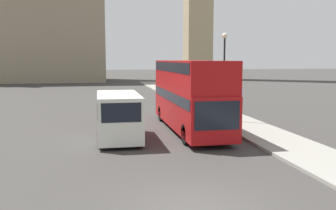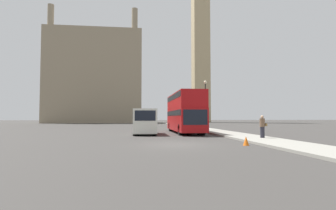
{
  "view_description": "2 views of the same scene",
  "coord_description": "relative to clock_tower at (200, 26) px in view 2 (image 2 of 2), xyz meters",
  "views": [
    {
      "loc": [
        -2.69,
        -10.12,
        4.32
      ],
      "look_at": [
        1.44,
        11.79,
        1.6
      ],
      "focal_mm": 40.0,
      "sensor_mm": 36.0,
      "label": 1
    },
    {
      "loc": [
        -2.35,
        -16.31,
        1.69
      ],
      "look_at": [
        2.15,
        21.83,
        3.51
      ],
      "focal_mm": 28.0,
      "sensor_mm": 36.0,
      "label": 2
    }
  ],
  "objects": [
    {
      "name": "pedestrian",
      "position": [
        -12.23,
        -68.52,
        -32.49
      ],
      "size": [
        0.54,
        0.38,
        1.69
      ],
      "color": "#23232D",
      "rests_on": "sidewalk_strip"
    },
    {
      "name": "building_block_distant",
      "position": [
        -34.64,
        -3.2,
        -19.32
      ],
      "size": [
        28.42,
        14.75,
        34.43
      ],
      "color": "gray",
      "rests_on": "ground_plane"
    },
    {
      "name": "street_lamp",
      "position": [
        -13.57,
        -57.0,
        -29.45
      ],
      "size": [
        0.36,
        0.36,
        5.93
      ],
      "color": "black",
      "rests_on": "sidewalk_strip"
    },
    {
      "name": "sidewalk_strip",
      "position": [
        -12.72,
        -71.09,
        -33.41
      ],
      "size": [
        3.18,
        120.0,
        0.15
      ],
      "color": "gray",
      "rests_on": "ground_plane"
    },
    {
      "name": "clock_tower",
      "position": [
        0.0,
        0.0,
        0.0
      ],
      "size": [
        5.88,
        6.05,
        65.36
      ],
      "color": "tan",
      "rests_on": "ground_plane"
    },
    {
      "name": "ground_plane",
      "position": [
        -19.31,
        -71.09,
        -33.48
      ],
      "size": [
        300.0,
        300.0,
        0.0
      ],
      "primitive_type": "plane",
      "color": "#383533"
    },
    {
      "name": "red_double_decker_bus",
      "position": [
        -16.53,
        -59.25,
        -31.11
      ],
      "size": [
        2.54,
        10.8,
        4.25
      ],
      "color": "#A80F11",
      "rests_on": "ground_plane"
    },
    {
      "name": "traffic_cone",
      "position": [
        -15.15,
        -72.26,
        -33.21
      ],
      "size": [
        0.36,
        0.36,
        0.55
      ],
      "color": "orange",
      "rests_on": "ground_plane"
    },
    {
      "name": "white_van",
      "position": [
        -20.94,
        -61.31,
        -32.15
      ],
      "size": [
        2.23,
        5.25,
        2.49
      ],
      "color": "silver",
      "rests_on": "ground_plane"
    }
  ]
}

